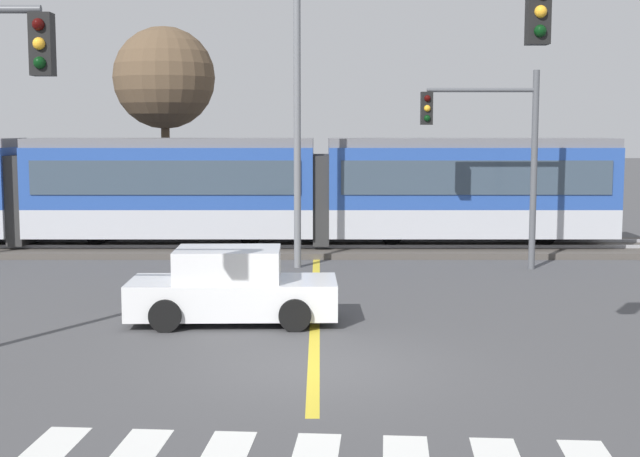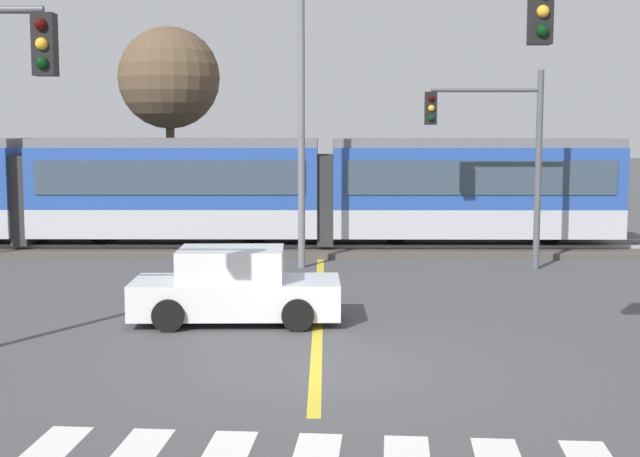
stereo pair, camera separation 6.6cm
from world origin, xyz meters
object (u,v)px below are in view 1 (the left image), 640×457
(traffic_light_far_right, at_px, (498,141))
(light_rail_tram, at_px, (176,187))
(street_lamp_centre, at_px, (307,106))
(bare_tree_west, at_px, (168,79))
(sedan_crossing, at_px, (236,288))

(traffic_light_far_right, bearing_deg, light_rail_tram, 158.66)
(street_lamp_centre, bearing_deg, bare_tree_west, 121.63)
(street_lamp_centre, bearing_deg, traffic_light_far_right, -3.12)
(sedan_crossing, xyz_separation_m, bare_tree_west, (-4.04, 15.81, 5.06))
(bare_tree_west, bearing_deg, sedan_crossing, -75.68)
(sedan_crossing, bearing_deg, street_lamp_centre, 79.51)
(light_rail_tram, height_order, traffic_light_far_right, traffic_light_far_right)
(street_lamp_centre, bearing_deg, light_rail_tram, 141.04)
(traffic_light_far_right, height_order, bare_tree_west, bare_tree_west)
(light_rail_tram, bearing_deg, traffic_light_far_right, -21.34)
(street_lamp_centre, height_order, bare_tree_west, street_lamp_centre)
(light_rail_tram, relative_size, traffic_light_far_right, 5.07)
(sedan_crossing, bearing_deg, light_rail_tram, 105.54)
(street_lamp_centre, distance_m, bare_tree_west, 10.28)
(light_rail_tram, xyz_separation_m, sedan_crossing, (2.93, -10.56, -1.35))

